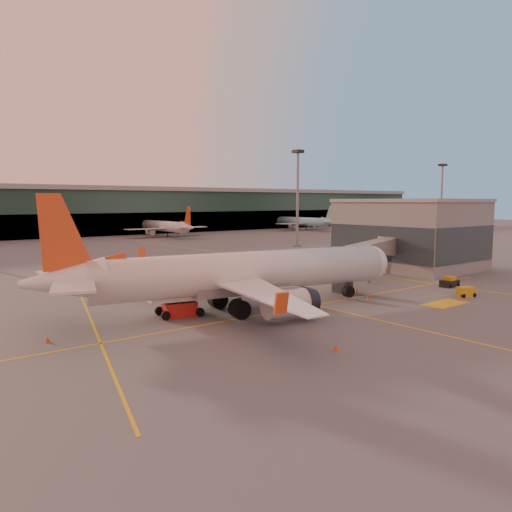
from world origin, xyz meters
TOP-DOWN VIEW (x-y plane):
  - ground at (0.00, 0.00)m, footprint 600.00×600.00m
  - taxi_markings at (-7.32, 44.49)m, footprint 100.12×173.00m
  - terminal at (0.00, 141.79)m, footprint 400.00×20.00m
  - gate_building at (41.93, 17.93)m, footprint 18.40×22.40m
  - mast_east_near at (55.00, 62.00)m, footprint 2.40×2.40m
  - mast_east_far at (130.00, 66.00)m, footprint 2.40×2.40m
  - distant_aircraft_row at (10.83, 118.00)m, footprint 350.00×34.00m
  - main_airplane at (-4.30, 7.69)m, footprint 42.56×38.62m
  - jet_bridge at (24.25, 12.12)m, footprint 26.22×12.85m
  - catering_truck at (-10.44, 10.02)m, footprint 6.43×3.84m
  - gpu_cart at (23.97, -3.26)m, footprint 2.48×1.93m
  - pushback_tug at (29.24, 2.14)m, footprint 2.99×1.68m
  - cone_nose at (15.71, 7.72)m, footprint 0.39×0.39m
  - cone_tail at (-24.22, 8.18)m, footprint 0.44×0.44m
  - cone_wing_right at (-6.26, -8.92)m, footprint 0.40×0.40m
  - cone_wing_left at (-4.53, 25.62)m, footprint 0.49×0.49m
  - cone_fwd at (12.65, 3.24)m, footprint 0.38×0.38m

SIDE VIEW (x-z plane):
  - ground at x=0.00m, z-range 0.00..0.00m
  - distant_aircraft_row at x=10.83m, z-range -6.50..6.50m
  - taxi_markings at x=-7.32m, z-range 0.00..0.01m
  - cone_fwd at x=12.65m, z-range -0.01..0.48m
  - cone_nose at x=15.71m, z-range -0.01..0.49m
  - cone_wing_right at x=-6.26m, z-range -0.01..0.50m
  - cone_tail at x=-24.22m, z-range -0.01..0.55m
  - cone_wing_left at x=-4.53m, z-range -0.01..0.61m
  - pushback_tug at x=29.24m, z-range -0.14..1.37m
  - gpu_cart at x=23.97m, z-range -0.02..1.26m
  - catering_truck at x=-10.44m, z-range 0.32..4.99m
  - main_airplane at x=-4.30m, z-range -2.26..10.64m
  - jet_bridge at x=24.25m, z-range 1.28..7.51m
  - gate_building at x=41.93m, z-range -0.01..12.59m
  - terminal at x=0.00m, z-range -0.04..17.56m
  - mast_east_near at x=55.00m, z-range 2.06..27.66m
  - mast_east_far at x=130.00m, z-range 2.06..27.66m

